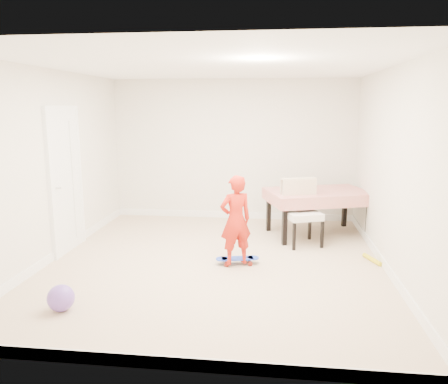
# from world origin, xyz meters

# --- Properties ---
(ground) EXTENTS (5.00, 5.00, 0.00)m
(ground) POSITION_xyz_m (0.00, 0.00, 0.00)
(ground) COLOR tan
(ground) RESTS_ON ground
(ceiling) EXTENTS (4.50, 5.00, 0.04)m
(ceiling) POSITION_xyz_m (0.00, 0.00, 2.58)
(ceiling) COLOR white
(ceiling) RESTS_ON wall_back
(wall_back) EXTENTS (4.50, 0.04, 2.60)m
(wall_back) POSITION_xyz_m (0.00, 2.48, 1.30)
(wall_back) COLOR silver
(wall_back) RESTS_ON ground
(wall_front) EXTENTS (4.50, 0.04, 2.60)m
(wall_front) POSITION_xyz_m (0.00, -2.48, 1.30)
(wall_front) COLOR silver
(wall_front) RESTS_ON ground
(wall_left) EXTENTS (0.04, 5.00, 2.60)m
(wall_left) POSITION_xyz_m (-2.23, 0.00, 1.30)
(wall_left) COLOR silver
(wall_left) RESTS_ON ground
(wall_right) EXTENTS (0.04, 5.00, 2.60)m
(wall_right) POSITION_xyz_m (2.23, 0.00, 1.30)
(wall_right) COLOR silver
(wall_right) RESTS_ON ground
(door) EXTENTS (0.11, 0.94, 2.11)m
(door) POSITION_xyz_m (-2.22, 0.30, 1.02)
(door) COLOR white
(door) RESTS_ON ground
(baseboard_back) EXTENTS (4.50, 0.02, 0.12)m
(baseboard_back) POSITION_xyz_m (0.00, 2.49, 0.06)
(baseboard_back) COLOR white
(baseboard_back) RESTS_ON ground
(baseboard_front) EXTENTS (4.50, 0.02, 0.12)m
(baseboard_front) POSITION_xyz_m (0.00, -2.49, 0.06)
(baseboard_front) COLOR white
(baseboard_front) RESTS_ON ground
(baseboard_left) EXTENTS (0.02, 5.00, 0.12)m
(baseboard_left) POSITION_xyz_m (-2.24, 0.00, 0.06)
(baseboard_left) COLOR white
(baseboard_left) RESTS_ON ground
(baseboard_right) EXTENTS (0.02, 5.00, 0.12)m
(baseboard_right) POSITION_xyz_m (2.24, 0.00, 0.06)
(baseboard_right) COLOR white
(baseboard_right) RESTS_ON ground
(dining_table) EXTENTS (1.83, 1.46, 0.75)m
(dining_table) POSITION_xyz_m (1.49, 1.52, 0.37)
(dining_table) COLOR #B50B09
(dining_table) RESTS_ON ground
(dining_chair) EXTENTS (0.73, 0.78, 1.01)m
(dining_chair) POSITION_xyz_m (1.22, 0.96, 0.50)
(dining_chair) COLOR silver
(dining_chair) RESTS_ON ground
(skateboard) EXTENTS (0.62, 0.34, 0.09)m
(skateboard) POSITION_xyz_m (0.31, -0.01, 0.04)
(skateboard) COLOR blue
(skateboard) RESTS_ON ground
(child) EXTENTS (0.52, 0.45, 1.19)m
(child) POSITION_xyz_m (0.29, -0.08, 0.60)
(child) COLOR red
(child) RESTS_ON ground
(balloon) EXTENTS (0.28, 0.28, 0.28)m
(balloon) POSITION_xyz_m (-1.40, -1.60, 0.14)
(balloon) COLOR #704BB4
(balloon) RESTS_ON ground
(foam_toy) EXTENTS (0.20, 0.40, 0.06)m
(foam_toy) POSITION_xyz_m (2.14, 0.30, 0.03)
(foam_toy) COLOR yellow
(foam_toy) RESTS_ON ground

